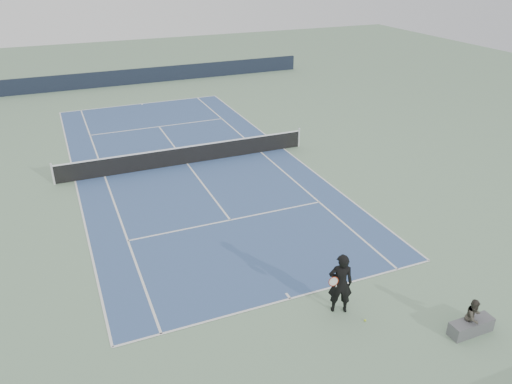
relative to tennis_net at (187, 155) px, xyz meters
name	(u,v)px	position (x,y,z in m)	size (l,w,h in m)	color
ground	(187,164)	(0.00, 0.00, -0.50)	(80.00, 80.00, 0.00)	gray
court_surface	(187,164)	(0.00, 0.00, -0.50)	(10.97, 23.77, 0.01)	#385485
tennis_net	(187,155)	(0.00, 0.00, 0.00)	(12.90, 0.10, 1.07)	silver
windscreen_far	(126,77)	(0.00, 17.88, 0.10)	(30.00, 0.25, 1.20)	black
tennis_player	(340,283)	(1.11, -12.93, 0.50)	(0.91, 0.80, 2.01)	black
tennis_ball	(365,320)	(1.58, -13.68, -0.47)	(0.07, 0.07, 0.07)	#CCEA2F
spectator_bench	(472,322)	(4.08, -15.25, -0.11)	(1.41, 0.70, 1.15)	#525357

